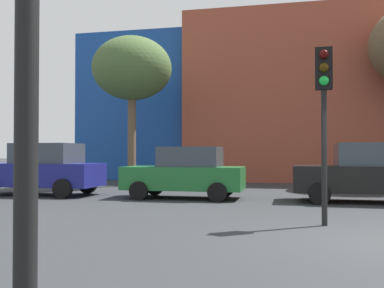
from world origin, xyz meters
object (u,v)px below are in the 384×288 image
parked_car_1 (186,173)px  traffic_light_island (324,94)px  parked_car_0 (43,169)px  bare_tree_0 (132,69)px  parked_car_2 (366,173)px

parked_car_1 → traffic_light_island: 6.73m
parked_car_0 → traffic_light_island: 10.96m
parked_car_0 → bare_tree_0: bare_tree_0 is taller
parked_car_1 → parked_car_2: parked_car_2 is taller
parked_car_1 → bare_tree_0: bare_tree_0 is taller
traffic_light_island → bare_tree_0: 12.81m
parked_car_0 → parked_car_1: 5.42m
traffic_light_island → parked_car_2: bearing=164.2°
parked_car_1 → parked_car_2: size_ratio=0.94×
parked_car_1 → bare_tree_0: size_ratio=0.58×
parked_car_1 → traffic_light_island: size_ratio=1.06×
traffic_light_island → parked_car_1: bearing=-136.9°
bare_tree_0 → parked_car_0: bearing=-109.3°
traffic_light_island → bare_tree_0: bare_tree_0 is taller
traffic_light_island → bare_tree_0: bearing=-138.4°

